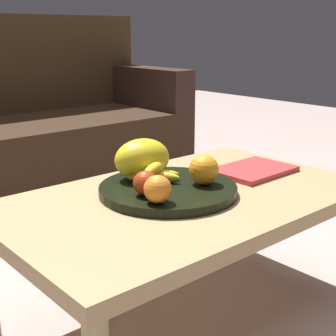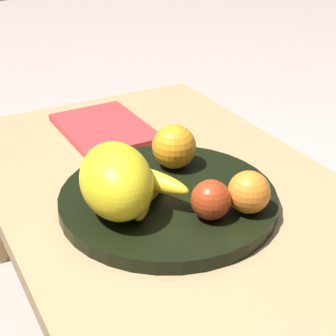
{
  "view_description": "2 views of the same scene",
  "coord_description": "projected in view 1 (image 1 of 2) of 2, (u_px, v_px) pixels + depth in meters",
  "views": [
    {
      "loc": [
        -0.87,
        -0.93,
        0.82
      ],
      "look_at": [
        -0.03,
        0.03,
        0.46
      ],
      "focal_mm": 51.93,
      "sensor_mm": 36.0,
      "label": 1
    },
    {
      "loc": [
        -0.72,
        0.41,
        0.88
      ],
      "look_at": [
        -0.03,
        0.03,
        0.46
      ],
      "focal_mm": 56.0,
      "sensor_mm": 36.0,
      "label": 2
    }
  ],
  "objects": [
    {
      "name": "melon_large_front",
      "position": [
        142.0,
        159.0,
        1.39
      ],
      "size": [
        0.18,
        0.15,
        0.12
      ],
      "primitive_type": "ellipsoid",
      "rotation": [
        0.0,
        0.0,
        -0.19
      ],
      "color": "yellow",
      "rests_on": "fruit_bowl"
    },
    {
      "name": "ground_plane",
      "position": [
        184.0,
        315.0,
        1.45
      ],
      "size": [
        8.0,
        8.0,
        0.0
      ],
      "primitive_type": "plane",
      "color": "#B29B93"
    },
    {
      "name": "couch",
      "position": [
        13.0,
        139.0,
        2.38
      ],
      "size": [
        1.7,
        0.7,
        0.9
      ],
      "color": "#301F13",
      "rests_on": "ground_plane"
    },
    {
      "name": "apple_front",
      "position": [
        145.0,
        183.0,
        1.26
      ],
      "size": [
        0.07,
        0.07,
        0.07
      ],
      "primitive_type": "sphere",
      "color": "#A93516",
      "rests_on": "fruit_bowl"
    },
    {
      "name": "fruit_bowl",
      "position": [
        168.0,
        190.0,
        1.35
      ],
      "size": [
        0.38,
        0.38,
        0.03
      ],
      "primitive_type": "cylinder",
      "color": "black",
      "rests_on": "coffee_table"
    },
    {
      "name": "coffee_table",
      "position": [
        185.0,
        209.0,
        1.36
      ],
      "size": [
        1.03,
        0.62,
        0.38
      ],
      "color": "tan",
      "rests_on": "ground_plane"
    },
    {
      "name": "banana_bunch",
      "position": [
        154.0,
        173.0,
        1.37
      ],
      "size": [
        0.15,
        0.14,
        0.06
      ],
      "color": "yellow",
      "rests_on": "fruit_bowl"
    },
    {
      "name": "orange_front",
      "position": [
        158.0,
        189.0,
        1.2
      ],
      "size": [
        0.07,
        0.07,
        0.07
      ],
      "primitive_type": "sphere",
      "color": "orange",
      "rests_on": "fruit_bowl"
    },
    {
      "name": "orange_left",
      "position": [
        204.0,
        170.0,
        1.34
      ],
      "size": [
        0.08,
        0.08,
        0.08
      ],
      "primitive_type": "sphere",
      "color": "orange",
      "rests_on": "fruit_bowl"
    },
    {
      "name": "magazine",
      "position": [
        253.0,
        170.0,
        1.55
      ],
      "size": [
        0.25,
        0.18,
        0.02
      ],
      "primitive_type": "cube",
      "rotation": [
        0.0,
        0.0,
        0.02
      ],
      "color": "#C13537",
      "rests_on": "coffee_table"
    }
  ]
}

